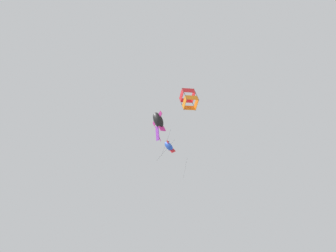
{
  "coord_description": "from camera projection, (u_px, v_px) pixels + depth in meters",
  "views": [
    {
      "loc": [
        6.64,
        -23.13,
        0.5
      ],
      "look_at": [
        0.53,
        1.55,
        33.07
      ],
      "focal_mm": 39.84,
      "sensor_mm": 36.0,
      "label": 1
    }
  ],
  "objects": [
    {
      "name": "kite_diamond_highest",
      "position": [
        157.0,
        133.0,
        42.82
      ],
      "size": [
        2.41,
        2.56,
        7.52
      ],
      "rotation": [
        0.29,
        0.0,
        5.26
      ],
      "color": "purple"
    },
    {
      "name": "kite_fish_near_right",
      "position": [
        169.0,
        146.0,
        46.34
      ],
      "size": [
        2.78,
        2.83,
        8.09
      ],
      "rotation": [
        0.5,
        0.0,
        4.88
      ],
      "color": "blue"
    },
    {
      "name": "kite_fish_upper_right",
      "position": [
        158.0,
        120.0,
        38.02
      ],
      "size": [
        2.13,
        1.8,
        7.06
      ],
      "rotation": [
        0.41,
        0.0,
        5.44
      ],
      "color": "black"
    },
    {
      "name": "kite_box_near_left",
      "position": [
        189.0,
        99.0,
        38.06
      ],
      "size": [
        2.13,
        1.94,
        2.28
      ],
      "rotation": [
        0.21,
        0.0,
        5.16
      ],
      "color": "red"
    }
  ]
}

